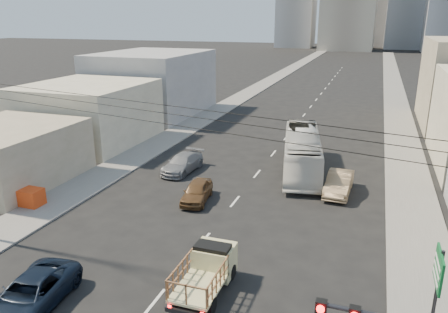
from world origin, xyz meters
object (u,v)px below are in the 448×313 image
Objects in this scene: city_bus at (302,152)px; crate_stack at (29,197)px; sedan_tan at (339,183)px; sedan_grey at (182,163)px; sedan_brown at (197,192)px; flatbed_pickup at (206,269)px; navy_pickup at (30,294)px; green_sign at (437,284)px.

city_bus is 6.67× the size of crate_stack.
sedan_grey is (-12.78, 0.62, -0.07)m from sedan_tan.
sedan_brown reaches higher than crate_stack.
flatbed_pickup reaches higher than navy_pickup.
green_sign is 25.38m from crate_stack.
sedan_tan is at bearing 18.83° from sedan_brown.
green_sign is (4.44, -16.42, 2.95)m from sedan_tan.
navy_pickup is (-6.82, -3.88, -0.36)m from flatbed_pickup.
city_bus is (1.42, 18.24, 0.58)m from flatbed_pickup.
navy_pickup is at bearing -120.74° from city_bus.
sedan_grey reaches higher than sedan_brown.
city_bus is at bearing 85.54° from flatbed_pickup.
navy_pickup reaches higher than sedan_brown.
sedan_tan is 0.96× the size of green_sign.
sedan_tan is (3.42, -4.01, -0.88)m from city_bus.
crate_stack is (-16.31, -13.29, -0.98)m from city_bus.
sedan_tan is 2.67× the size of crate_stack.
flatbed_pickup is 0.84× the size of navy_pickup.
green_sign is (9.28, -2.19, 2.65)m from flatbed_pickup.
navy_pickup is 1.10× the size of sedan_tan.
crate_stack is (-24.16, 7.14, -3.05)m from green_sign.
navy_pickup is 23.63m from city_bus.
flatbed_pickup is 10.55m from sedan_brown.
navy_pickup is 1.06× the size of sedan_grey.
flatbed_pickup is 1.08× the size of sedan_brown.
city_bus is at bearing 62.89° from navy_pickup.
sedan_tan is (11.66, 18.12, 0.06)m from navy_pickup.
sedan_grey is (-1.13, 18.74, -0.01)m from navy_pickup.
sedan_grey is at bearing 86.75° from navy_pickup.
flatbed_pickup reaches higher than sedan_grey.
green_sign is (16.10, 1.70, 3.01)m from navy_pickup.
flatbed_pickup reaches higher than sedan_tan.
crate_stack is at bearing -120.94° from sedan_grey.
sedan_tan is at bearing 71.22° from flatbed_pickup.
crate_stack is at bearing -152.30° from sedan_tan.
city_bus is 21.99m from green_sign.
sedan_grey is (-9.37, -3.39, -0.95)m from city_bus.
sedan_tan reaches higher than navy_pickup.
sedan_tan is 0.97× the size of sedan_grey.
city_bus is 5.34m from sedan_tan.
city_bus is 10.00m from sedan_grey.
crate_stack is (-8.07, 8.84, -0.04)m from navy_pickup.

